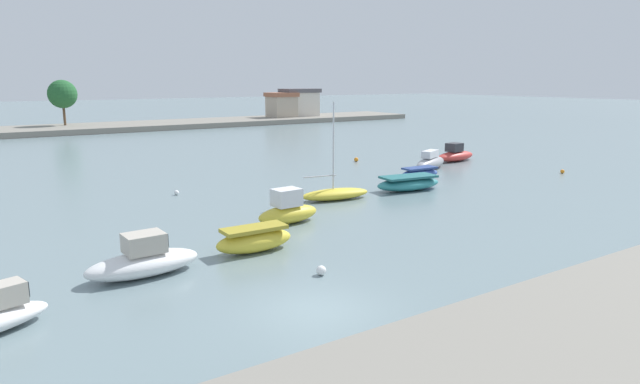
{
  "coord_description": "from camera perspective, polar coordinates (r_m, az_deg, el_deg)",
  "views": [
    {
      "loc": [
        -9.31,
        -14.27,
        7.55
      ],
      "look_at": [
        8.94,
        13.4,
        0.69
      ],
      "focal_mm": 30.79,
      "sensor_mm": 36.0,
      "label": 1
    }
  ],
  "objects": [
    {
      "name": "mooring_buoy_2",
      "position": [
        37.47,
        -14.69,
        -0.06
      ],
      "size": [
        0.33,
        0.33,
        0.33
      ],
      "primitive_type": "sphere",
      "color": "white",
      "rests_on": "ground"
    },
    {
      "name": "moored_boat_4",
      "position": [
        34.84,
        1.59,
        -0.17
      ],
      "size": [
        4.8,
        2.17,
        6.17
      ],
      "rotation": [
        0.0,
        0.0,
        -0.15
      ],
      "color": "yellow",
      "rests_on": "ground"
    },
    {
      "name": "moored_boat_5",
      "position": [
        38.23,
        9.17,
        0.9
      ],
      "size": [
        5.09,
        2.57,
        1.02
      ],
      "rotation": [
        0.0,
        0.0,
        -0.13
      ],
      "color": "teal",
      "rests_on": "ground"
    },
    {
      "name": "moored_boat_8",
      "position": [
        52.78,
        13.88,
        3.76
      ],
      "size": [
        5.03,
        2.3,
        1.7
      ],
      "rotation": [
        0.0,
        0.0,
        0.12
      ],
      "color": "#C63833",
      "rests_on": "ground"
    },
    {
      "name": "moored_boat_2",
      "position": [
        24.58,
        -6.84,
        -4.95
      ],
      "size": [
        3.62,
        1.4,
        1.15
      ],
      "rotation": [
        0.0,
        0.0,
        -0.01
      ],
      "color": "yellow",
      "rests_on": "ground"
    },
    {
      "name": "moored_boat_7",
      "position": [
        47.51,
        11.42,
        3.06
      ],
      "size": [
        5.14,
        3.36,
        1.63
      ],
      "rotation": [
        0.0,
        0.0,
        0.42
      ],
      "color": "#9E9EA3",
      "rests_on": "ground"
    },
    {
      "name": "ground_plane",
      "position": [
        18.64,
        -0.26,
        -12.2
      ],
      "size": [
        400.0,
        400.0,
        0.0
      ],
      "primitive_type": "plane",
      "color": "slate"
    },
    {
      "name": "mooring_buoy_1",
      "position": [
        48.71,
        23.89,
        1.97
      ],
      "size": [
        0.33,
        0.33,
        0.33
      ],
      "primitive_type": "sphere",
      "color": "orange",
      "rests_on": "ground"
    },
    {
      "name": "mooring_buoy_3",
      "position": [
        51.05,
        3.79,
        3.39
      ],
      "size": [
        0.39,
        0.39,
        0.39
      ],
      "primitive_type": "sphere",
      "color": "orange",
      "rests_on": "ground"
    },
    {
      "name": "moored_boat_6",
      "position": [
        42.77,
        10.32,
        1.92
      ],
      "size": [
        3.49,
        1.48,
        0.91
      ],
      "rotation": [
        0.0,
        0.0,
        -0.04
      ],
      "color": "#3856A8",
      "rests_on": "ground"
    },
    {
      "name": "moored_boat_1",
      "position": [
        22.56,
        -17.87,
        -6.82
      ],
      "size": [
        4.52,
        1.96,
        1.7
      ],
      "rotation": [
        0.0,
        0.0,
        0.05
      ],
      "color": "white",
      "rests_on": "ground"
    },
    {
      "name": "moored_boat_3",
      "position": [
        29.17,
        -3.36,
        -1.92
      ],
      "size": [
        3.66,
        1.62,
        1.88
      ],
      "rotation": [
        0.0,
        0.0,
        0.06
      ],
      "color": "yellow",
      "rests_on": "ground"
    },
    {
      "name": "mooring_buoy_0",
      "position": [
        21.67,
        0.13,
        -8.15
      ],
      "size": [
        0.39,
        0.39,
        0.39
      ],
      "primitive_type": "sphere",
      "color": "white",
      "rests_on": "ground"
    }
  ]
}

